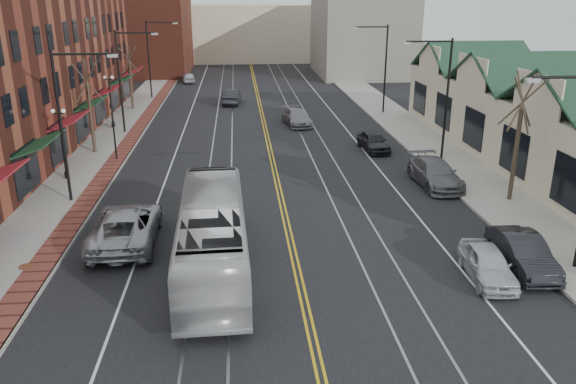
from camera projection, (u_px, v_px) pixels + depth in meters
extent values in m
plane|color=black|center=(321.00, 378.00, 16.74)|extent=(160.00, 160.00, 0.00)
cube|color=gray|center=(81.00, 179.00, 34.47)|extent=(4.00, 120.00, 0.15)
cube|color=gray|center=(459.00, 168.00, 36.50)|extent=(4.00, 120.00, 0.15)
cube|color=#C2B595|center=(553.00, 133.00, 36.26)|extent=(8.00, 36.00, 4.60)
cube|color=maroon|center=(137.00, 22.00, 78.72)|extent=(14.00, 18.00, 14.00)
cube|color=#C2B595|center=(249.00, 32.00, 94.98)|extent=(22.00, 14.00, 9.00)
cube|color=slate|center=(361.00, 34.00, 77.15)|extent=(12.00, 16.00, 11.00)
cylinder|color=black|center=(61.00, 128.00, 29.39)|extent=(0.16, 0.16, 8.00)
cylinder|color=black|center=(82.00, 54.00, 28.24)|extent=(3.00, 0.12, 0.12)
cube|color=#999999|center=(112.00, 56.00, 28.40)|extent=(0.50, 0.25, 0.15)
cylinder|color=black|center=(120.00, 83.00, 44.40)|extent=(0.16, 0.16, 8.00)
cylinder|color=black|center=(135.00, 33.00, 43.25)|extent=(3.00, 0.12, 0.12)
cube|color=#999999|center=(155.00, 34.00, 43.42)|extent=(0.50, 0.25, 0.15)
cylinder|color=black|center=(149.00, 60.00, 59.41)|extent=(0.16, 0.16, 8.00)
cylinder|color=black|center=(160.00, 22.00, 58.27)|extent=(3.00, 0.12, 0.12)
cube|color=#999999|center=(175.00, 23.00, 58.43)|extent=(0.50, 0.25, 0.15)
cylinder|color=black|center=(572.00, 77.00, 20.55)|extent=(3.00, 0.12, 0.12)
cube|color=#999999|center=(532.00, 80.00, 20.46)|extent=(0.50, 0.25, 0.15)
cylinder|color=black|center=(447.00, 101.00, 36.96)|extent=(0.16, 0.16, 8.00)
cylinder|color=black|center=(429.00, 41.00, 35.56)|extent=(3.00, 0.12, 0.12)
cube|color=#999999|center=(406.00, 43.00, 35.47)|extent=(0.50, 0.25, 0.15)
cylinder|color=black|center=(385.00, 69.00, 51.98)|extent=(0.16, 0.16, 8.00)
cylinder|color=black|center=(372.00, 27.00, 50.58)|extent=(3.00, 0.12, 0.12)
cube|color=#999999|center=(355.00, 28.00, 50.48)|extent=(0.50, 0.25, 0.15)
cylinder|color=black|center=(67.00, 175.00, 34.31)|extent=(0.28, 0.28, 0.40)
cylinder|color=black|center=(63.00, 146.00, 33.70)|extent=(0.14, 0.14, 4.00)
cube|color=black|center=(58.00, 113.00, 33.03)|extent=(0.60, 0.06, 0.06)
sphere|color=white|center=(53.00, 111.00, 32.96)|extent=(0.24, 0.24, 0.24)
sphere|color=white|center=(63.00, 111.00, 33.01)|extent=(0.24, 0.24, 0.24)
cylinder|color=black|center=(113.00, 124.00, 47.44)|extent=(0.28, 0.28, 0.40)
cylinder|color=black|center=(111.00, 103.00, 46.84)|extent=(0.14, 0.14, 4.00)
cube|color=black|center=(108.00, 79.00, 46.17)|extent=(0.60, 0.06, 0.06)
sphere|color=white|center=(105.00, 77.00, 46.09)|extent=(0.24, 0.24, 0.24)
sphere|color=white|center=(112.00, 77.00, 46.14)|extent=(0.24, 0.24, 0.24)
cylinder|color=#382B21|center=(91.00, 118.00, 39.21)|extent=(0.24, 0.24, 4.90)
cylinder|color=#382B21|center=(87.00, 81.00, 38.35)|extent=(0.58, 1.37, 2.90)
cylinder|color=#382B21|center=(87.00, 81.00, 38.35)|extent=(1.60, 0.66, 2.78)
cylinder|color=#382B21|center=(87.00, 81.00, 38.35)|extent=(0.53, 1.23, 2.96)
cylinder|color=#382B21|center=(87.00, 81.00, 38.35)|extent=(1.69, 1.03, 2.64)
cylinder|color=#382B21|center=(87.00, 81.00, 38.35)|extent=(1.78, 1.29, 2.48)
cylinder|color=#382B21|center=(131.00, 85.00, 54.28)|extent=(0.24, 0.24, 4.55)
cylinder|color=#382B21|center=(129.00, 60.00, 53.48)|extent=(0.55, 1.28, 2.69)
cylinder|color=#382B21|center=(129.00, 60.00, 53.48)|extent=(1.49, 0.62, 2.58)
cylinder|color=#382B21|center=(129.00, 60.00, 53.48)|extent=(0.50, 1.15, 2.75)
cylinder|color=#382B21|center=(129.00, 60.00, 53.48)|extent=(1.57, 0.97, 2.45)
cylinder|color=#382B21|center=(129.00, 60.00, 53.48)|extent=(1.66, 1.20, 2.30)
cylinder|color=#382B21|center=(516.00, 153.00, 30.00)|extent=(0.24, 0.24, 5.25)
cylinder|color=#382B21|center=(523.00, 102.00, 29.09)|extent=(0.61, 1.46, 3.10)
cylinder|color=#382B21|center=(523.00, 102.00, 29.09)|extent=(1.70, 0.70, 2.97)
cylinder|color=#382B21|center=(523.00, 102.00, 29.09)|extent=(0.56, 1.31, 3.17)
cylinder|color=#382B21|center=(523.00, 102.00, 29.09)|extent=(1.80, 1.10, 2.82)
cylinder|color=#382B21|center=(523.00, 102.00, 29.09)|extent=(1.90, 1.37, 2.65)
cylinder|color=#592D19|center=(26.00, 266.00, 23.25)|extent=(0.60, 0.60, 0.02)
cylinder|color=black|center=(114.00, 136.00, 37.78)|extent=(0.12, 0.12, 3.20)
imported|color=black|center=(112.00, 110.00, 37.19)|extent=(0.18, 0.15, 0.90)
imported|color=silver|center=(213.00, 235.00, 22.84)|extent=(2.89, 11.14, 3.08)
imported|color=#A2A3A9|center=(126.00, 226.00, 25.53)|extent=(3.03, 6.23, 1.71)
imported|color=silver|center=(487.00, 264.00, 22.37)|extent=(1.90, 4.00, 1.32)
imported|color=black|center=(522.00, 253.00, 23.17)|extent=(1.74, 4.50, 1.46)
imported|color=slate|center=(435.00, 173.00, 33.25)|extent=(2.35, 5.34, 1.53)
imported|color=#222328|center=(374.00, 141.00, 40.69)|extent=(1.95, 4.17, 1.38)
imported|color=#222227|center=(232.00, 97.00, 57.79)|extent=(2.04, 4.78, 1.53)
imported|color=slate|center=(297.00, 117.00, 48.58)|extent=(2.54, 4.96, 1.38)
imported|color=silver|center=(189.00, 78.00, 71.49)|extent=(2.02, 3.99, 1.30)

